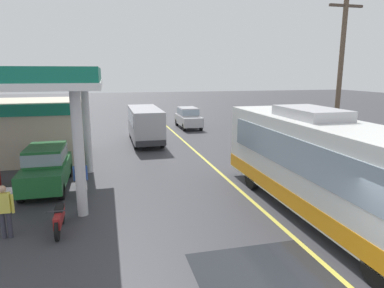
{
  "coord_description": "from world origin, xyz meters",
  "views": [
    {
      "loc": [
        -5.32,
        -5.28,
        4.94
      ],
      "look_at": [
        -1.5,
        10.0,
        1.6
      ],
      "focal_mm": 31.92,
      "sensor_mm": 36.0,
      "label": 1
    }
  ],
  "objects": [
    {
      "name": "utility_pole_roadside",
      "position": [
        6.02,
        9.72,
        4.5
      ],
      "size": [
        1.8,
        0.24,
        8.64
      ],
      "color": "brown",
      "rests_on": "ground"
    },
    {
      "name": "car_trailing_behind_bus",
      "position": [
        1.72,
        24.26,
        1.01
      ],
      "size": [
        1.7,
        4.2,
        1.82
      ],
      "color": "#B2B2B7",
      "rests_on": "ground"
    },
    {
      "name": "minibus_opposing_lane",
      "position": [
        -2.74,
        18.68,
        1.47
      ],
      "size": [
        2.04,
        6.13,
        2.44
      ],
      "color": "#A5A5AD",
      "rests_on": "ground"
    },
    {
      "name": "coach_bus_main",
      "position": [
        1.71,
        4.42,
        1.72
      ],
      "size": [
        2.6,
        11.04,
        3.69
      ],
      "color": "white",
      "rests_on": "ground"
    },
    {
      "name": "motorcycle_parked_forecourt",
      "position": [
        -6.94,
        5.42,
        0.44
      ],
      "size": [
        0.55,
        1.8,
        0.92
      ],
      "color": "black",
      "rests_on": "ground"
    },
    {
      "name": "gas_station_roadside",
      "position": [
        -10.02,
        13.47,
        2.63
      ],
      "size": [
        9.1,
        11.95,
        5.1
      ],
      "color": "#147259",
      "rests_on": "ground"
    },
    {
      "name": "lane_divider_stripe",
      "position": [
        0.0,
        15.0,
        0.0
      ],
      "size": [
        0.16,
        50.0,
        0.01
      ],
      "primitive_type": "cube",
      "color": "#D8CC4C",
      "rests_on": "ground"
    },
    {
      "name": "pedestrian_near_pump",
      "position": [
        -8.44,
        5.35,
        0.93
      ],
      "size": [
        0.55,
        0.22,
        1.66
      ],
      "color": "#33333F",
      "rests_on": "ground"
    },
    {
      "name": "pedestrian_by_shop",
      "position": [
        -6.45,
        8.15,
        0.93
      ],
      "size": [
        0.55,
        0.22,
        1.66
      ],
      "color": "#33333F",
      "rests_on": "ground"
    },
    {
      "name": "ground",
      "position": [
        0.0,
        20.0,
        0.0
      ],
      "size": [
        120.0,
        120.0,
        0.0
      ],
      "primitive_type": "plane",
      "color": "#38383D"
    },
    {
      "name": "car_at_pump",
      "position": [
        -7.97,
        9.94,
        1.01
      ],
      "size": [
        1.7,
        4.2,
        1.82
      ],
      "color": "#1E602D",
      "rests_on": "ground"
    }
  ]
}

